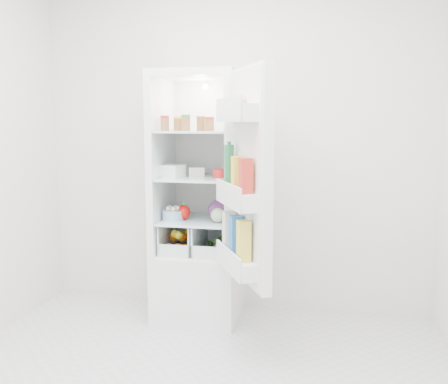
% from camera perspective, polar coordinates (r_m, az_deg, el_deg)
% --- Properties ---
extents(room_walls, '(3.02, 3.02, 2.61)m').
position_cam_1_polar(room_walls, '(2.39, -5.83, 11.34)').
color(room_walls, silver).
rests_on(room_walls, ground).
extents(refrigerator, '(0.60, 0.60, 1.80)m').
position_cam_1_polar(refrigerator, '(3.73, -2.68, -4.12)').
color(refrigerator, white).
rests_on(refrigerator, ground).
extents(shelf_low, '(0.49, 0.53, 0.01)m').
position_cam_1_polar(shelf_low, '(3.65, -2.94, -3.17)').
color(shelf_low, silver).
rests_on(shelf_low, refrigerator).
extents(shelf_mid, '(0.49, 0.53, 0.02)m').
position_cam_1_polar(shelf_mid, '(3.61, -2.98, 1.67)').
color(shelf_mid, silver).
rests_on(shelf_mid, refrigerator).
extents(shelf_top, '(0.49, 0.53, 0.02)m').
position_cam_1_polar(shelf_top, '(3.58, -3.02, 6.92)').
color(shelf_top, silver).
rests_on(shelf_top, refrigerator).
extents(crisper_left, '(0.23, 0.46, 0.22)m').
position_cam_1_polar(crisper_left, '(3.71, -4.76, -5.05)').
color(crisper_left, silver).
rests_on(crisper_left, refrigerator).
extents(crisper_right, '(0.23, 0.46, 0.22)m').
position_cam_1_polar(crisper_right, '(3.65, -1.06, -5.25)').
color(crisper_right, silver).
rests_on(crisper_right, refrigerator).
extents(condiment_jars, '(0.38, 0.16, 0.08)m').
position_cam_1_polar(condiment_jars, '(3.48, -4.17, 7.69)').
color(condiment_jars, '#B21919').
rests_on(condiment_jars, shelf_top).
extents(squeeze_bottle, '(0.06, 0.06, 0.17)m').
position_cam_1_polar(squeeze_bottle, '(3.61, 0.61, 8.41)').
color(squeeze_bottle, white).
rests_on(squeeze_bottle, shelf_top).
extents(tub_white, '(0.17, 0.17, 0.09)m').
position_cam_1_polar(tub_white, '(3.58, -5.87, 2.41)').
color(tub_white, silver).
rests_on(tub_white, shelf_mid).
extents(tub_cream, '(0.14, 0.14, 0.06)m').
position_cam_1_polar(tub_cream, '(3.63, -3.14, 2.35)').
color(tub_cream, beige).
rests_on(tub_cream, shelf_mid).
extents(tin_red, '(0.10, 0.10, 0.06)m').
position_cam_1_polar(tin_red, '(3.53, -0.57, 2.16)').
color(tin_red, red).
rests_on(tin_red, shelf_mid).
extents(red_cabbage, '(0.15, 0.15, 0.15)m').
position_cam_1_polar(red_cabbage, '(3.58, -0.64, -2.04)').
color(red_cabbage, '#5D2160').
rests_on(red_cabbage, shelf_low).
extents(bell_pepper, '(0.11, 0.11, 0.11)m').
position_cam_1_polar(bell_pepper, '(3.61, -4.69, -2.35)').
color(bell_pepper, '#B70F0B').
rests_on(bell_pepper, shelf_low).
extents(mushroom_bowl, '(0.17, 0.17, 0.07)m').
position_cam_1_polar(mushroom_bowl, '(3.61, -5.84, -2.64)').
color(mushroom_bowl, '#88B0CB').
rests_on(mushroom_bowl, shelf_low).
extents(salad_bag, '(0.10, 0.10, 0.10)m').
position_cam_1_polar(salad_bag, '(3.50, -0.70, -2.67)').
color(salad_bag, '#B0CF9B').
rests_on(salad_bag, shelf_low).
extents(citrus_pile, '(0.20, 0.24, 0.16)m').
position_cam_1_polar(citrus_pile, '(3.67, -5.01, -5.51)').
color(citrus_pile, orange).
rests_on(citrus_pile, refrigerator).
extents(veg_pile, '(0.16, 0.30, 0.10)m').
position_cam_1_polar(veg_pile, '(3.66, -0.99, -5.98)').
color(veg_pile, '#1D4A18').
rests_on(veg_pile, refrigerator).
extents(fridge_door, '(0.41, 0.57, 1.30)m').
position_cam_1_polar(fridge_door, '(2.98, 2.53, 1.15)').
color(fridge_door, white).
rests_on(fridge_door, refrigerator).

